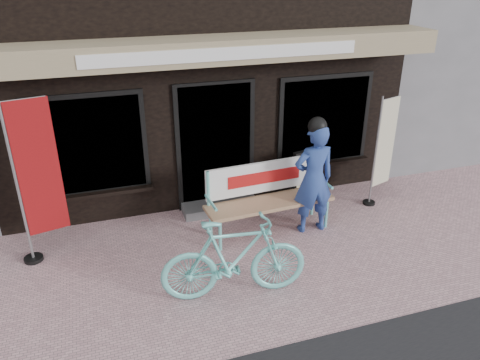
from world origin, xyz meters
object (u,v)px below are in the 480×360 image
object	(u,v)px
person	(314,177)
nobori_red	(36,178)
menu_stand	(305,176)
nobori_cream	(383,149)
bicycle	(234,259)
bench	(267,192)

from	to	relation	value
person	nobori_red	distance (m)	3.99
menu_stand	nobori_red	bearing A→B (deg)	171.95
nobori_cream	person	bearing A→B (deg)	-179.90
nobori_red	nobori_cream	distance (m)	5.51
bicycle	menu_stand	xyz separation A→B (m)	(1.94, 2.08, -0.05)
bicycle	bench	bearing A→B (deg)	-27.38
person	menu_stand	xyz separation A→B (m)	(0.29, 0.90, -0.42)
bicycle	menu_stand	size ratio (longest dim) A/B	1.89
bicycle	menu_stand	distance (m)	2.84
nobori_red	menu_stand	world-z (taller)	nobori_red
bench	nobori_cream	xyz separation A→B (m)	(2.22, 0.27, 0.36)
bicycle	menu_stand	bearing A→B (deg)	-35.91
nobori_red	menu_stand	bearing A→B (deg)	-7.95
person	bicycle	distance (m)	2.06
bench	nobori_cream	size ratio (longest dim) A/B	1.05
bicycle	nobori_cream	xyz separation A→B (m)	(3.20, 1.70, 0.45)
bench	nobori_red	size ratio (longest dim) A/B	0.85
person	bicycle	xyz separation A→B (m)	(-1.64, -1.18, -0.37)
bench	person	xyz separation A→B (m)	(0.66, -0.26, 0.28)
nobori_red	bench	bearing A→B (deg)	-17.49
bicycle	person	bearing A→B (deg)	-47.21
bench	menu_stand	xyz separation A→B (m)	(0.95, 0.64, -0.14)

